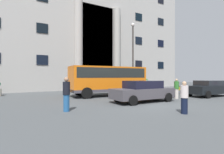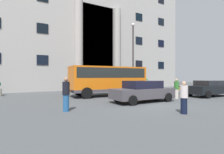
{
  "view_description": "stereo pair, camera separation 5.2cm",
  "coord_description": "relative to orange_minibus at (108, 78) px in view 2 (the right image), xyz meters",
  "views": [
    {
      "loc": [
        -7.67,
        -8.5,
        1.77
      ],
      "look_at": [
        -0.18,
        4.61,
        1.72
      ],
      "focal_mm": 27.99,
      "sensor_mm": 36.0,
      "label": 1
    },
    {
      "loc": [
        -7.62,
        -8.53,
        1.77
      ],
      "look_at": [
        -0.18,
        4.61,
        1.72
      ],
      "focal_mm": 27.99,
      "sensor_mm": 36.0,
      "label": 2
    }
  ],
  "objects": [
    {
      "name": "orange_minibus",
      "position": [
        0.0,
        0.0,
        0.0
      ],
      "size": [
        6.95,
        2.99,
        2.63
      ],
      "rotation": [
        0.0,
        0.0,
        -0.07
      ],
      "color": "orange",
      "rests_on": "ground_plane"
    },
    {
      "name": "parked_sedan_far",
      "position": [
        0.29,
        -4.56,
        -0.83
      ],
      "size": [
        4.57,
        2.01,
        1.47
      ],
      "rotation": [
        0.0,
        0.0,
        0.02
      ],
      "color": "#48444A",
      "rests_on": "ground_plane"
    },
    {
      "name": "motorcycle_near_kerb",
      "position": [
        6.44,
        -2.44,
        -1.12
      ],
      "size": [
        2.05,
        0.7,
        0.89
      ],
      "rotation": [
        0.0,
        0.0,
        0.23
      ],
      "color": "black",
      "rests_on": "ground_plane"
    },
    {
      "name": "pedestrian_woman_with_bag",
      "position": [
        -5.22,
        -5.23,
        -0.71
      ],
      "size": [
        0.36,
        0.36,
        1.73
      ],
      "rotation": [
        0.0,
        0.0,
        2.16
      ],
      "color": "#24568D",
      "rests_on": "ground_plane"
    },
    {
      "name": "ground_plane",
      "position": [
        0.09,
        -5.5,
        -1.64
      ],
      "size": [
        80.0,
        64.0,
        0.12
      ],
      "primitive_type": "cube",
      "color": "#484C4E"
    },
    {
      "name": "parked_hatchback_near",
      "position": [
        7.52,
        -4.87,
        -0.85
      ],
      "size": [
        4.28,
        2.04,
        1.41
      ],
      "rotation": [
        0.0,
        0.0,
        -0.04
      ],
      "color": "black",
      "rests_on": "ground_plane"
    },
    {
      "name": "pedestrian_woman_dark_dress",
      "position": [
        3.73,
        -4.53,
        -0.79
      ],
      "size": [
        0.36,
        0.36,
        1.58
      ],
      "rotation": [
        0.0,
        0.0,
        0.5
      ],
      "color": "beige",
      "rests_on": "ground_plane"
    },
    {
      "name": "hedge_planter_west",
      "position": [
        4.1,
        5.08,
        -0.97
      ],
      "size": [
        1.55,
        0.94,
        1.28
      ],
      "color": "gray",
      "rests_on": "ground_plane"
    },
    {
      "name": "office_building_facade",
      "position": [
        0.11,
        11.97,
        6.74
      ],
      "size": [
        35.13,
        9.77,
        16.66
      ],
      "color": "#AAA7A2",
      "rests_on": "ground_plane"
    },
    {
      "name": "hedge_planter_entrance_right",
      "position": [
        8.35,
        4.98,
        -0.84
      ],
      "size": [
        1.81,
        0.86,
        1.54
      ],
      "color": "gray",
      "rests_on": "ground_plane"
    },
    {
      "name": "pedestrian_man_crossing",
      "position": [
        -0.52,
        -8.54,
        -0.82
      ],
      "size": [
        0.36,
        0.36,
        1.54
      ],
      "rotation": [
        0.0,
        0.0,
        5.43
      ],
      "color": "black",
      "rests_on": "ground_plane"
    },
    {
      "name": "bus_stop_sign",
      "position": [
        4.54,
        1.47,
        0.01
      ],
      "size": [
        0.44,
        0.08,
        2.58
      ],
      "color": "#989F17",
      "rests_on": "ground_plane"
    },
    {
      "name": "lamppost_plaza_centre",
      "position": [
        4.55,
        2.34,
        3.03
      ],
      "size": [
        0.4,
        0.4,
        7.96
      ],
      "color": "#393533",
      "rests_on": "ground_plane"
    }
  ]
}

